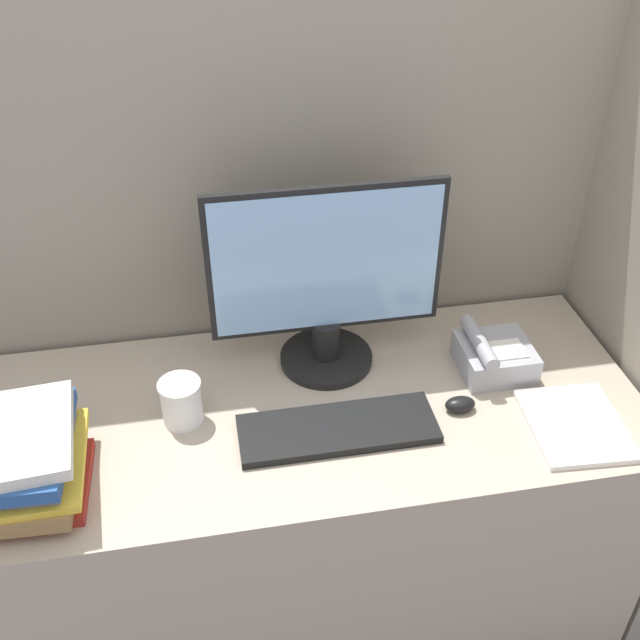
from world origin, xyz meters
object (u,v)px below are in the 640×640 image
Objects in this scene: coffee_cup at (181,402)px; book_stack at (25,460)px; monitor at (326,285)px; keyboard at (338,429)px; mouse at (460,404)px; desk_telephone at (493,356)px.

coffee_cup is 0.36× the size of book_stack.
monitor is 0.34m from keyboard.
keyboard is at bearing -94.78° from monitor.
mouse is at bearing 4.16° from book_stack.
coffee_cup is at bearing -156.76° from monitor.
coffee_cup is 0.35m from book_stack.
coffee_cup reaches higher than keyboard.
keyboard is at bearing -16.71° from coffee_cup.
keyboard is 1.47× the size of book_stack.
desk_telephone is (0.42, 0.15, 0.03)m from keyboard.
coffee_cup is 0.61× the size of desk_telephone.
book_stack is (-0.65, -0.05, 0.07)m from keyboard.
keyboard is 0.29m from mouse.
desk_telephone reaches higher than keyboard.
monitor reaches higher than keyboard.
book_stack is at bearing -169.65° from desk_telephone.
monitor is at bearing 139.01° from mouse.
mouse reaches higher than keyboard.
desk_telephone is at bearing 3.44° from coffee_cup.
coffee_cup is at bearing 172.68° from mouse.
keyboard is 0.35m from coffee_cup.
monitor is at bearing 24.36° from book_stack.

